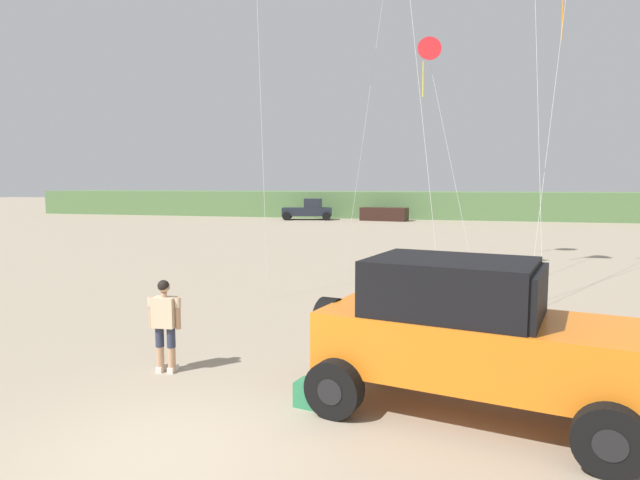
% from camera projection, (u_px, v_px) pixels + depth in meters
% --- Properties ---
extents(ground_plane, '(220.00, 220.00, 0.00)m').
position_uv_depth(ground_plane, '(166.00, 453.00, 6.78)').
color(ground_plane, gray).
extents(dune_ridge, '(90.00, 8.09, 2.57)m').
position_uv_depth(dune_ridge, '(453.00, 205.00, 54.11)').
color(dune_ridge, '#567A47').
rests_on(dune_ridge, ground_plane).
extents(jeep, '(5.01, 3.21, 2.26)m').
position_uv_depth(jeep, '(469.00, 333.00, 7.88)').
color(jeep, orange).
rests_on(jeep, ground_plane).
extents(person_watching, '(0.62, 0.32, 1.67)m').
position_uv_depth(person_watching, '(165.00, 321.00, 9.63)').
color(person_watching, tan).
rests_on(person_watching, ground_plane).
extents(cooler_box, '(0.62, 0.47, 0.38)m').
position_uv_depth(cooler_box, '(315.00, 394.00, 8.19)').
color(cooler_box, '#2D7F51').
rests_on(cooler_box, ground_plane).
extents(distant_pickup, '(4.90, 3.27, 1.98)m').
position_uv_depth(distant_pickup, '(309.00, 210.00, 51.11)').
color(distant_pickup, '#1E232D').
rests_on(distant_pickup, ground_plane).
extents(distant_sedan, '(4.40, 2.27, 1.20)m').
position_uv_depth(distant_sedan, '(384.00, 214.00, 49.81)').
color(distant_sedan, black).
rests_on(distant_sedan, ground_plane).
extents(kite_pink_ribbon, '(2.51, 2.33, 8.65)m').
position_uv_depth(kite_pink_ribbon, '(428.00, 53.00, 19.73)').
color(kite_pink_ribbon, red).
rests_on(kite_pink_ribbon, ground_plane).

